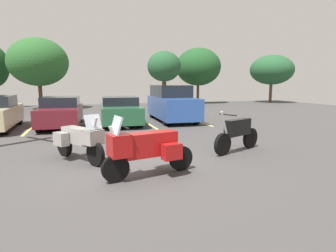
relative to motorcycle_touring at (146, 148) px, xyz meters
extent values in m
cube|color=#423F3F|center=(-0.20, 0.95, -0.73)|extent=(44.00, 44.00, 0.10)
cylinder|color=black|center=(-0.72, -0.16, -0.37)|extent=(0.63, 0.25, 0.61)
cylinder|color=black|center=(0.92, 0.21, -0.37)|extent=(0.63, 0.25, 0.61)
cube|color=#A51414|center=(0.10, 0.02, 0.08)|extent=(1.31, 0.66, 0.54)
cylinder|color=#B2B2B7|center=(-0.60, -0.14, 0.03)|extent=(0.50, 0.18, 1.09)
cylinder|color=black|center=(-0.52, -0.12, 0.53)|extent=(0.17, 0.61, 0.04)
cube|color=#A51414|center=(-0.62, -0.14, 0.13)|extent=(0.53, 0.56, 0.49)
cube|color=#B2C1CC|center=(-0.67, -0.15, 0.57)|extent=(0.26, 0.46, 0.39)
cube|color=#A51414|center=(0.54, -0.22, -0.07)|extent=(0.48, 0.33, 0.36)
cube|color=#A51414|center=(0.39, 0.43, -0.07)|extent=(0.48, 0.33, 0.36)
cylinder|color=black|center=(2.59, 1.18, -0.34)|extent=(0.66, 0.38, 0.67)
cylinder|color=black|center=(3.92, 1.77, -0.34)|extent=(0.66, 0.38, 0.67)
cube|color=black|center=(3.25, 1.47, 0.09)|extent=(1.10, 0.66, 0.51)
cylinder|color=#B2B2B7|center=(2.70, 1.23, 0.08)|extent=(0.50, 0.27, 1.14)
cylinder|color=black|center=(2.77, 1.26, 0.52)|extent=(0.28, 0.58, 0.04)
cylinder|color=black|center=(-1.07, 1.21, -0.36)|extent=(0.45, 0.61, 0.64)
cylinder|color=black|center=(-1.89, 2.48, -0.36)|extent=(0.45, 0.61, 0.64)
cube|color=gray|center=(-1.48, 1.84, 0.04)|extent=(0.92, 1.15, 0.42)
cylinder|color=#B2B2B7|center=(-1.14, 1.31, 0.05)|extent=(0.33, 0.46, 1.12)
cylinder|color=black|center=(-1.18, 1.37, 0.43)|extent=(0.54, 0.37, 0.04)
cube|color=gray|center=(-1.12, 1.29, 0.08)|extent=(0.61, 0.61, 0.38)
cube|color=#B2C1CC|center=(-1.10, 1.25, 0.47)|extent=(0.46, 0.37, 0.39)
cube|color=gray|center=(-1.40, 2.30, -0.06)|extent=(0.44, 0.50, 0.36)
cube|color=gray|center=(-1.93, 1.95, -0.06)|extent=(0.44, 0.50, 0.36)
cube|color=#EAE066|center=(-3.72, 8.58, -0.68)|extent=(0.12, 4.66, 0.01)
cube|color=#EAE066|center=(-0.88, 8.58, -0.68)|extent=(0.12, 4.66, 0.01)
cube|color=#EAE066|center=(1.96, 8.58, -0.68)|extent=(0.12, 4.66, 0.01)
cube|color=#EAE066|center=(4.80, 8.58, -0.68)|extent=(0.12, 4.66, 0.01)
cylinder|color=black|center=(-4.44, 6.88, -0.34)|extent=(0.23, 0.68, 0.67)
cylinder|color=black|center=(-4.50, 9.98, -0.34)|extent=(0.23, 0.68, 0.67)
cube|color=maroon|center=(-2.34, 8.52, -0.06)|extent=(2.04, 4.61, 0.77)
cube|color=black|center=(-2.33, 8.66, 0.55)|extent=(1.77, 2.28, 0.46)
cylinder|color=black|center=(-1.65, 6.94, -0.33)|extent=(0.26, 0.72, 0.71)
cylinder|color=black|center=(-3.19, 7.02, -0.33)|extent=(0.26, 0.72, 0.71)
cylinder|color=black|center=(-1.48, 10.01, -0.33)|extent=(0.26, 0.72, 0.71)
cylinder|color=black|center=(-3.03, 10.09, -0.33)|extent=(0.26, 0.72, 0.71)
cube|color=#235638|center=(0.54, 8.51, -0.08)|extent=(2.15, 4.49, 0.78)
cube|color=black|center=(0.55, 8.67, 0.53)|extent=(1.87, 2.24, 0.43)
cylinder|color=black|center=(1.28, 6.97, -0.36)|extent=(0.25, 0.65, 0.64)
cylinder|color=black|center=(-0.37, 7.06, -0.36)|extent=(0.25, 0.65, 0.64)
cylinder|color=black|center=(1.45, 9.95, -0.36)|extent=(0.25, 0.65, 0.64)
cylinder|color=black|center=(-0.20, 10.04, -0.36)|extent=(0.25, 0.65, 0.64)
cube|color=#2D519E|center=(3.54, 8.92, 0.10)|extent=(2.07, 4.90, 1.12)
cube|color=black|center=(3.56, 9.38, 0.99)|extent=(1.86, 3.04, 0.66)
cylinder|color=black|center=(4.31, 7.25, -0.34)|extent=(0.24, 0.68, 0.67)
cylinder|color=black|center=(2.66, 7.30, -0.34)|extent=(0.24, 0.68, 0.67)
cylinder|color=black|center=(4.42, 10.53, -0.34)|extent=(0.24, 0.68, 0.67)
cylinder|color=black|center=(2.77, 10.59, -0.34)|extent=(0.24, 0.68, 0.67)
cylinder|color=#4C3823|center=(-4.51, 18.59, 0.26)|extent=(0.30, 0.30, 1.88)
ellipsoid|color=#285B28|center=(-4.51, 18.59, 3.09)|extent=(4.61, 4.61, 3.77)
cylinder|color=#4C3823|center=(5.94, 18.65, 0.45)|extent=(0.39, 0.39, 2.25)
ellipsoid|color=#23512D|center=(5.94, 18.65, 2.94)|extent=(3.04, 3.04, 2.73)
cylinder|color=#4C3823|center=(18.38, 19.78, 0.29)|extent=(0.31, 0.31, 1.94)
ellipsoid|color=#23512D|center=(18.38, 19.78, 2.84)|extent=(4.59, 4.59, 3.16)
cylinder|color=#4C3823|center=(10.47, 21.38, 0.24)|extent=(0.27, 0.27, 1.85)
ellipsoid|color=#1E4C23|center=(10.47, 21.38, 3.11)|extent=(4.68, 4.68, 3.89)
camera|label=1|loc=(-1.35, -6.02, 1.46)|focal=29.72mm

